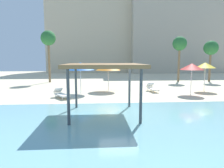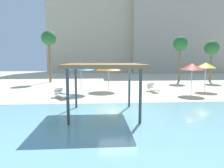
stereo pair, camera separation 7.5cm
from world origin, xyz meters
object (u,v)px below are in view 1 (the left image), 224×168
Objects in this scene: beach_umbrella_blue_3 at (80,66)px; lounge_chair_2 at (61,94)px; lounge_chair_0 at (152,88)px; palm_tree_1 at (180,45)px; shade_pavilion at (104,67)px; palm_tree_2 at (48,39)px; beach_umbrella_red_4 at (192,67)px; beach_umbrella_orange_0 at (108,67)px; palm_tree_0 at (211,49)px; beach_umbrella_yellow_5 at (205,65)px.

beach_umbrella_blue_3 is 1.44× the size of lounge_chair_2.
lounge_chair_0 is 11.24m from palm_tree_1.
shade_pavilion is 9.43m from lounge_chair_0.
lounge_chair_2 is at bearing 122.19° from shade_pavilion.
lounge_chair_2 is at bearing -72.96° from palm_tree_2.
beach_umbrella_blue_3 is 1.03× the size of beach_umbrella_red_4.
palm_tree_1 is (2.95, 9.89, 2.60)m from beach_umbrella_red_4.
shade_pavilion is 8.66m from beach_umbrella_orange_0.
palm_tree_2 reaches higher than palm_tree_1.
palm_tree_2 reaches higher than lounge_chair_2.
palm_tree_2 is at bearing -132.31° from lounge_chair_0.
palm_tree_1 is 17.45m from palm_tree_2.
beach_umbrella_red_4 is 1.38× the size of lounge_chair_0.
palm_tree_2 is at bearing 179.33° from palm_tree_1.
palm_tree_1 is (-4.12, 0.54, 0.55)m from palm_tree_0.
beach_umbrella_yellow_5 is at bearing 3.72° from beach_umbrella_blue_3.
palm_tree_1 is at bearing 172.54° from palm_tree_0.
palm_tree_1 is at bearing 56.12° from shade_pavilion.
beach_umbrella_red_4 is (9.68, -1.06, -0.03)m from beach_umbrella_blue_3.
beach_umbrella_red_4 is at bearing -106.59° from palm_tree_1.
palm_tree_0 is at bearing 121.87° from lounge_chair_0.
palm_tree_0 is (18.14, 10.41, 4.11)m from lounge_chair_2.
beach_umbrella_blue_3 reaches higher than beach_umbrella_red_4.
lounge_chair_2 is at bearing -167.68° from beach_umbrella_yellow_5.
palm_tree_1 is (14.02, 10.95, 4.67)m from lounge_chair_2.
lounge_chair_2 is at bearing -77.56° from lounge_chair_0.
palm_tree_1 is (12.63, 8.82, 2.57)m from beach_umbrella_blue_3.
palm_tree_1 is 0.91× the size of palm_tree_2.
beach_umbrella_blue_3 is 9.74m from beach_umbrella_red_4.
lounge_chair_0 is at bearing 152.41° from beach_umbrella_red_4.
palm_tree_2 is (-6.65, 16.28, 2.97)m from shade_pavilion.
beach_umbrella_orange_0 is at bearing -107.49° from lounge_chair_0.
palm_tree_0 is at bearing 52.91° from beach_umbrella_red_4.
lounge_chair_0 is at bearing -142.40° from palm_tree_0.
palm_tree_1 is at bearing 84.94° from beach_umbrella_yellow_5.
beach_umbrella_blue_3 is at bearing -145.06° from palm_tree_1.
beach_umbrella_red_4 is 2.89m from beach_umbrella_yellow_5.
palm_tree_2 is at bearing 118.07° from beach_umbrella_blue_3.
beach_umbrella_orange_0 is at bearing 161.16° from beach_umbrella_red_4.
beach_umbrella_yellow_5 is 0.41× the size of palm_tree_2.
palm_tree_2 is at bearing 112.20° from shade_pavilion.
beach_umbrella_blue_3 is 0.41× the size of palm_tree_2.
beach_umbrella_blue_3 is 7.00m from lounge_chair_0.
palm_tree_0 is (10.09, 7.77, 4.11)m from lounge_chair_0.
palm_tree_1 is at bearing 36.49° from beach_umbrella_orange_0.
palm_tree_0 reaches higher than lounge_chair_0.
lounge_chair_2 is (-13.31, -2.91, -2.12)m from beach_umbrella_yellow_5.
lounge_chair_2 is (-1.39, -2.13, -2.09)m from beach_umbrella_blue_3.
palm_tree_0 is at bearing 46.17° from shade_pavilion.
lounge_chair_0 is at bearing 4.41° from beach_umbrella_blue_3.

